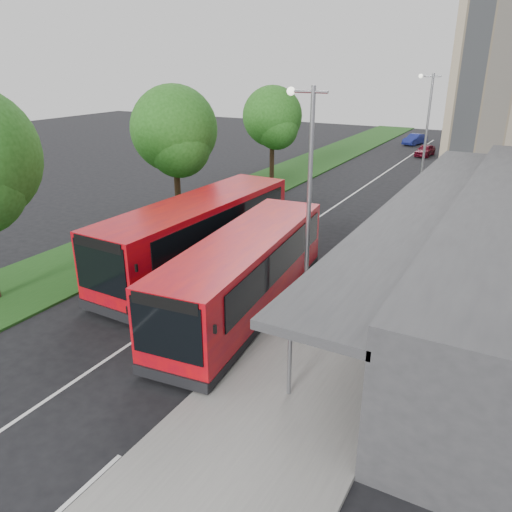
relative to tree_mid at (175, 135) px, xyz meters
The scene contains 15 objects.
ground 12.50m from the tree_mid, 52.23° to the right, with size 120.00×120.00×0.00m, color black.
pavement 17.71m from the tree_mid, 40.07° to the left, with size 5.00×80.00×0.15m, color gray.
grass_verge 12.02m from the tree_mid, 89.93° to the left, with size 5.00×80.00×0.10m, color #1A4114.
lane_centre_line 10.47m from the tree_mid, 40.30° to the left, with size 0.12×70.00×0.01m, color silver.
kerb_dashes 15.18m from the tree_mid, 43.97° to the left, with size 0.12×56.00×0.01m.
tree_mid is the anchor object (origin of this frame).
tree_far 12.00m from the tree_mid, 90.00° to the left, with size 4.52×4.52×7.24m.
lamp_post_near 13.18m from the tree_mid, 32.36° to the right, with size 1.44×0.28×8.00m.
lamp_post_far 17.08m from the tree_mid, 49.32° to the left, with size 1.44×0.28×8.00m.
bus_main 12.80m from the tree_mid, 41.41° to the right, with size 3.75×10.83×3.01m.
bus_second 8.48m from the tree_mid, 46.29° to the right, with size 3.26×11.49×3.23m.
litter_bin 13.76m from the tree_mid, ahead, with size 0.46×0.46×0.83m, color #3C2318.
bollard 15.66m from the tree_mid, 35.13° to the left, with size 0.18×0.18×1.13m, color yellow.
car_near 30.78m from the tree_mid, 74.22° to the left, with size 1.35×3.36×1.15m, color maroon.
car_far 36.89m from the tree_mid, 80.94° to the left, with size 1.27×3.65×1.20m, color navy.
Camera 1 is at (10.74, -13.66, 8.88)m, focal length 35.00 mm.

